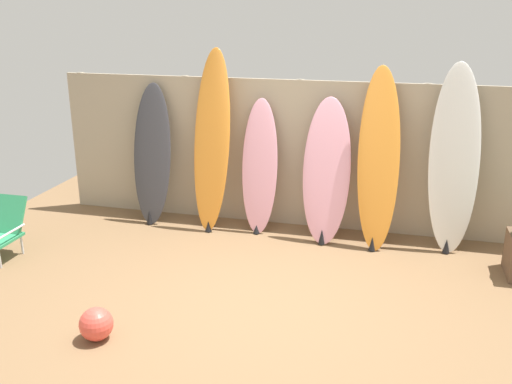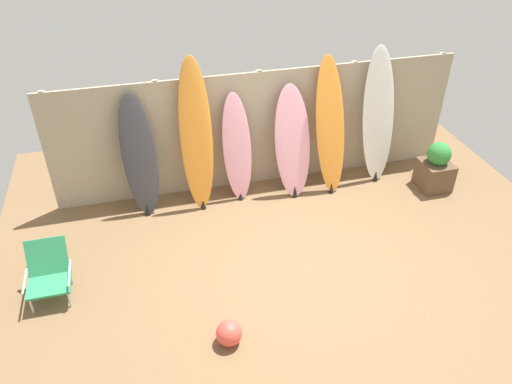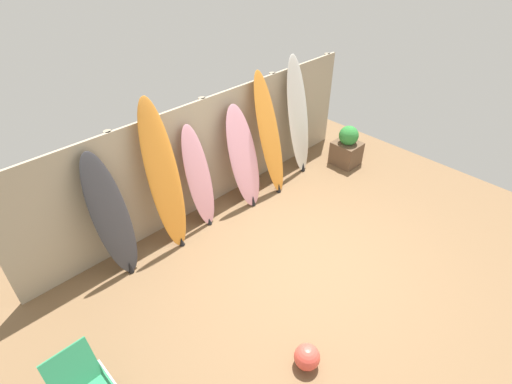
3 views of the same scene
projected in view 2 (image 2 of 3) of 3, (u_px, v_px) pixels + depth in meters
name	position (u px, v px, depth m)	size (l,w,h in m)	color
ground	(300.00, 263.00, 6.34)	(7.68, 7.68, 0.00)	brown
fence_back	(259.00, 129.00, 7.43)	(6.08, 0.11, 1.80)	tan
surfboard_charcoal_0	(140.00, 157.00, 6.85)	(0.52, 0.50, 1.73)	#38383D
surfboard_orange_1	(196.00, 137.00, 6.86)	(0.48, 0.52, 2.17)	orange
surfboard_pink_2	(237.00, 149.00, 7.18)	(0.46, 0.42, 1.60)	pink
surfboard_pink_3	(293.00, 143.00, 7.26)	(0.57, 0.52, 1.65)	pink
surfboard_orange_4	(330.00, 127.00, 7.28)	(0.53, 0.64, 2.02)	orange
surfboard_white_5	(378.00, 117.00, 7.50)	(0.60, 0.53, 2.07)	white
beach_chair	(48.00, 271.00, 5.76)	(0.50, 0.58, 0.63)	silver
planter_box	(436.00, 168.00, 7.58)	(0.44, 0.47, 0.77)	brown
beach_ball	(229.00, 333.00, 5.25)	(0.28, 0.28, 0.28)	#E54C3F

